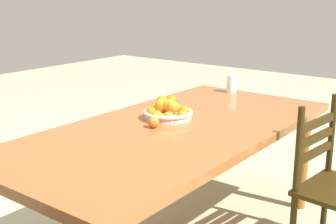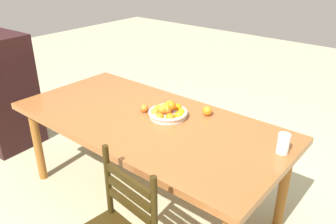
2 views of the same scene
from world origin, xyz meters
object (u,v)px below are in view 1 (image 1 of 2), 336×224
Objects in this scene: dining_table at (175,138)px; fruit_bowl at (168,112)px; drinking_glass at (232,84)px; orange_loose_0 at (154,122)px; orange_loose_1 at (162,101)px.

fruit_bowl is (-0.10, -0.12, 0.11)m from dining_table.
orange_loose_0 is at bearing 6.36° from drinking_glass.
dining_table is 16.38× the size of drinking_glass.
orange_loose_0 is at bearing 15.01° from fruit_bowl.
drinking_glass is (-0.65, 0.14, 0.03)m from orange_loose_1.
drinking_glass is (-0.96, -0.19, 0.13)m from dining_table.
orange_loose_1 reaches higher than orange_loose_0.
orange_loose_1 is at bearing -12.44° from drinking_glass.
fruit_bowl reaches higher than drinking_glass.
fruit_bowl is 0.29m from orange_loose_1.
fruit_bowl is 2.30× the size of drinking_glass.
dining_table is 0.98m from drinking_glass.
drinking_glass is at bearing -173.64° from orange_loose_0.
orange_loose_0 is (0.20, 0.05, -0.01)m from fruit_bowl.
dining_table is 0.16m from orange_loose_0.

